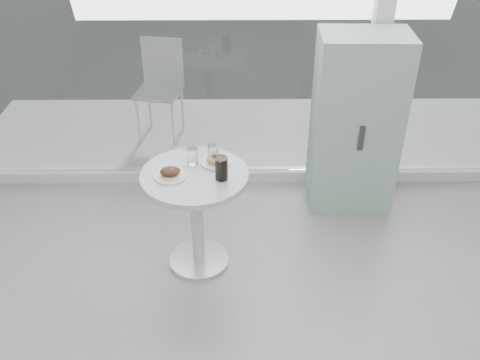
{
  "coord_description": "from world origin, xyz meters",
  "views": [
    {
      "loc": [
        -0.22,
        -1.06,
        2.68
      ],
      "look_at": [
        -0.2,
        1.7,
        0.85
      ],
      "focal_mm": 40.0,
      "sensor_mm": 36.0,
      "label": 1
    }
  ],
  "objects_px": {
    "main_table": "(196,201)",
    "cola_glass": "(222,169)",
    "plate_donut": "(216,161)",
    "water_tumbler_b": "(213,153)",
    "patio_chair": "(161,82)",
    "plate_fritter": "(171,173)",
    "mint_cabinet": "(355,124)",
    "water_tumbler_a": "(193,157)"
  },
  "relations": [
    {
      "from": "mint_cabinet",
      "to": "water_tumbler_a",
      "type": "height_order",
      "value": "mint_cabinet"
    },
    {
      "from": "main_table",
      "to": "cola_glass",
      "type": "relative_size",
      "value": 4.83
    },
    {
      "from": "water_tumbler_b",
      "to": "cola_glass",
      "type": "distance_m",
      "value": 0.25
    },
    {
      "from": "main_table",
      "to": "patio_chair",
      "type": "xyz_separation_m",
      "value": [
        -0.46,
        1.92,
        0.04
      ]
    },
    {
      "from": "plate_donut",
      "to": "water_tumbler_a",
      "type": "xyz_separation_m",
      "value": [
        -0.16,
        -0.0,
        0.03
      ]
    },
    {
      "from": "plate_fritter",
      "to": "water_tumbler_b",
      "type": "xyz_separation_m",
      "value": [
        0.27,
        0.21,
        0.02
      ]
    },
    {
      "from": "main_table",
      "to": "plate_donut",
      "type": "distance_m",
      "value": 0.31
    },
    {
      "from": "plate_fritter",
      "to": "plate_donut",
      "type": "distance_m",
      "value": 0.33
    },
    {
      "from": "patio_chair",
      "to": "plate_fritter",
      "type": "distance_m",
      "value": 1.99
    },
    {
      "from": "main_table",
      "to": "plate_fritter",
      "type": "distance_m",
      "value": 0.29
    },
    {
      "from": "patio_chair",
      "to": "plate_fritter",
      "type": "relative_size",
      "value": 4.46
    },
    {
      "from": "mint_cabinet",
      "to": "water_tumbler_a",
      "type": "xyz_separation_m",
      "value": [
        -1.24,
        -0.65,
        0.1
      ]
    },
    {
      "from": "patio_chair",
      "to": "cola_glass",
      "type": "relative_size",
      "value": 5.98
    },
    {
      "from": "main_table",
      "to": "water_tumbler_b",
      "type": "height_order",
      "value": "water_tumbler_b"
    },
    {
      "from": "patio_chair",
      "to": "plate_donut",
      "type": "xyz_separation_m",
      "value": [
        0.6,
        -1.79,
        0.2
      ]
    },
    {
      "from": "main_table",
      "to": "plate_donut",
      "type": "height_order",
      "value": "plate_donut"
    },
    {
      "from": "plate_fritter",
      "to": "plate_donut",
      "type": "xyz_separation_m",
      "value": [
        0.29,
        0.16,
        -0.01
      ]
    },
    {
      "from": "water_tumbler_a",
      "to": "cola_glass",
      "type": "relative_size",
      "value": 0.74
    },
    {
      "from": "mint_cabinet",
      "to": "plate_fritter",
      "type": "relative_size",
      "value": 6.79
    },
    {
      "from": "mint_cabinet",
      "to": "plate_donut",
      "type": "height_order",
      "value": "mint_cabinet"
    },
    {
      "from": "plate_fritter",
      "to": "mint_cabinet",
      "type": "bearing_deg",
      "value": 30.72
    },
    {
      "from": "mint_cabinet",
      "to": "water_tumbler_a",
      "type": "bearing_deg",
      "value": -150.71
    },
    {
      "from": "water_tumbler_a",
      "to": "cola_glass",
      "type": "xyz_separation_m",
      "value": [
        0.2,
        -0.19,
        0.02
      ]
    },
    {
      "from": "patio_chair",
      "to": "water_tumbler_a",
      "type": "height_order",
      "value": "patio_chair"
    },
    {
      "from": "plate_fritter",
      "to": "cola_glass",
      "type": "height_order",
      "value": "cola_glass"
    },
    {
      "from": "main_table",
      "to": "mint_cabinet",
      "type": "height_order",
      "value": "mint_cabinet"
    },
    {
      "from": "plate_donut",
      "to": "water_tumbler_b",
      "type": "height_order",
      "value": "water_tumbler_b"
    },
    {
      "from": "plate_fritter",
      "to": "main_table",
      "type": "bearing_deg",
      "value": 12.3
    },
    {
      "from": "water_tumbler_b",
      "to": "cola_glass",
      "type": "xyz_separation_m",
      "value": [
        0.06,
        -0.24,
        0.03
      ]
    },
    {
      "from": "plate_donut",
      "to": "water_tumbler_a",
      "type": "height_order",
      "value": "water_tumbler_a"
    },
    {
      "from": "main_table",
      "to": "water_tumbler_a",
      "type": "bearing_deg",
      "value": 97.8
    },
    {
      "from": "mint_cabinet",
      "to": "water_tumbler_b",
      "type": "xyz_separation_m",
      "value": [
        -1.1,
        -0.6,
        0.09
      ]
    },
    {
      "from": "plate_donut",
      "to": "water_tumbler_b",
      "type": "bearing_deg",
      "value": 112.89
    },
    {
      "from": "main_table",
      "to": "plate_fritter",
      "type": "height_order",
      "value": "plate_fritter"
    },
    {
      "from": "mint_cabinet",
      "to": "plate_donut",
      "type": "distance_m",
      "value": 1.26
    },
    {
      "from": "mint_cabinet",
      "to": "plate_donut",
      "type": "relative_size",
      "value": 6.95
    },
    {
      "from": "water_tumbler_a",
      "to": "cola_glass",
      "type": "height_order",
      "value": "cola_glass"
    },
    {
      "from": "patio_chair",
      "to": "water_tumbler_a",
      "type": "relative_size",
      "value": 8.04
    },
    {
      "from": "patio_chair",
      "to": "plate_donut",
      "type": "distance_m",
      "value": 1.9
    },
    {
      "from": "mint_cabinet",
      "to": "water_tumbler_b",
      "type": "distance_m",
      "value": 1.26
    },
    {
      "from": "water_tumbler_a",
      "to": "patio_chair",
      "type": "bearing_deg",
      "value": 103.86
    },
    {
      "from": "plate_donut",
      "to": "cola_glass",
      "type": "xyz_separation_m",
      "value": [
        0.04,
        -0.19,
        0.06
      ]
    }
  ]
}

